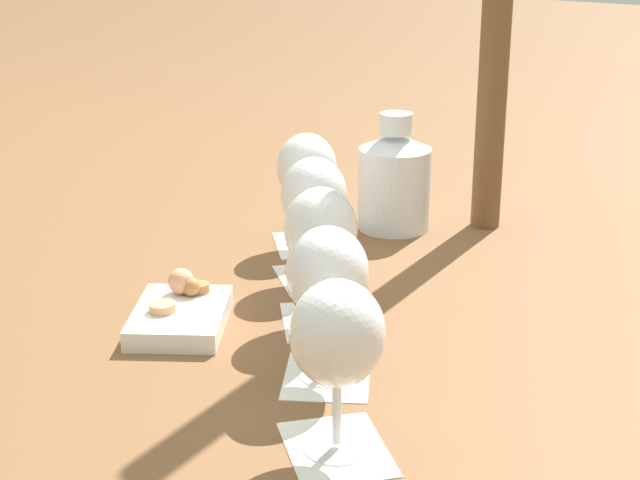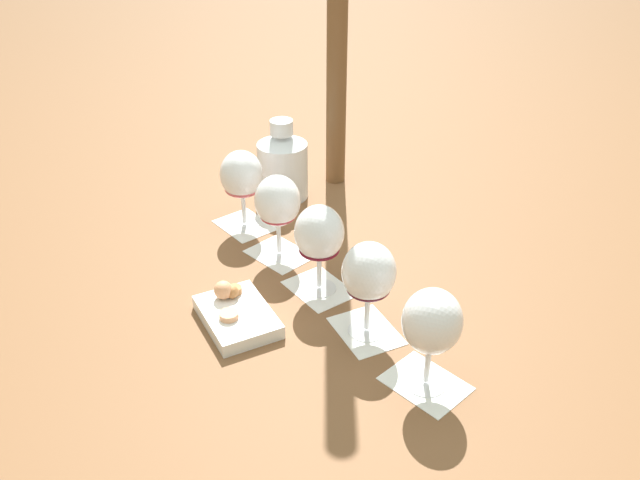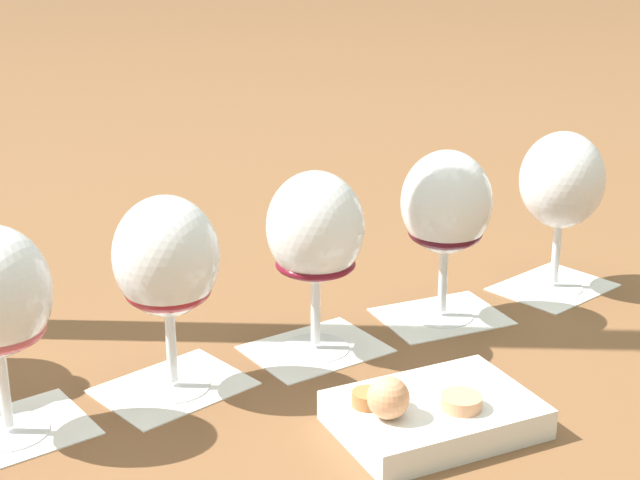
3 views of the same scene
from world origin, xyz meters
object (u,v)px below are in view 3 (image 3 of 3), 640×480
wine_glass_1 (167,265)px  wine_glass_4 (562,187)px  wine_glass_2 (316,233)px  snack_dish (430,412)px  wine_glass_3 (446,210)px

wine_glass_1 → wine_glass_4: (0.26, -0.35, 0.00)m
wine_glass_1 → wine_glass_2: size_ratio=1.00×
wine_glass_2 → snack_dish: size_ratio=0.90×
wine_glass_4 → wine_glass_1: bearing=126.9°
wine_glass_2 → snack_dish: wine_glass_2 is taller
wine_glass_1 → snack_dish: (-0.05, -0.22, -0.10)m
snack_dish → wine_glass_1: bearing=77.2°
wine_glass_1 → wine_glass_2: (0.09, -0.11, 0.00)m
wine_glass_1 → wine_glass_4: size_ratio=1.00×
wine_glass_3 → snack_dish: wine_glass_3 is taller
wine_glass_1 → snack_dish: 0.24m
snack_dish → wine_glass_4: bearing=-23.3°
wine_glass_2 → wine_glass_4: bearing=-54.0°
wine_glass_3 → wine_glass_2: bearing=125.1°
wine_glass_3 → wine_glass_4: 0.15m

